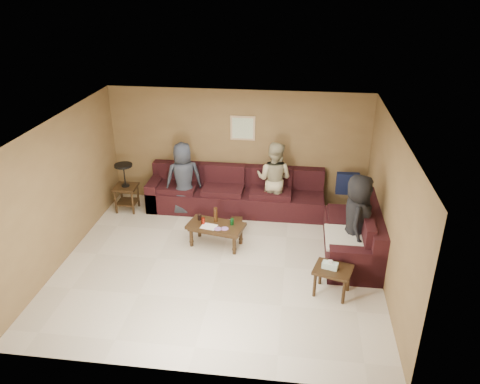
{
  "coord_description": "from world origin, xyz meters",
  "views": [
    {
      "loc": [
        1.23,
        -6.81,
        4.66
      ],
      "look_at": [
        0.25,
        0.85,
        1.0
      ],
      "focal_mm": 35.0,
      "sensor_mm": 36.0,
      "label": 1
    }
  ],
  "objects_px": {
    "sectional_sofa": "(272,210)",
    "side_table_right": "(332,272)",
    "person_middle": "(274,179)",
    "end_table_left": "(126,186)",
    "person_left": "(184,179)",
    "coffee_table": "(216,227)",
    "waste_bin": "(237,225)",
    "person_right": "(356,219)"
  },
  "relations": [
    {
      "from": "sectional_sofa",
      "to": "person_middle",
      "type": "bearing_deg",
      "value": 90.58
    },
    {
      "from": "side_table_right",
      "to": "person_right",
      "type": "relative_size",
      "value": 0.42
    },
    {
      "from": "sectional_sofa",
      "to": "person_left",
      "type": "xyz_separation_m",
      "value": [
        -1.87,
        0.31,
        0.45
      ]
    },
    {
      "from": "side_table_right",
      "to": "person_middle",
      "type": "xyz_separation_m",
      "value": [
        -1.08,
        2.61,
        0.39
      ]
    },
    {
      "from": "end_table_left",
      "to": "sectional_sofa",
      "type": "bearing_deg",
      "value": -4.48
    },
    {
      "from": "sectional_sofa",
      "to": "person_right",
      "type": "xyz_separation_m",
      "value": [
        1.5,
        -1.12,
        0.49
      ]
    },
    {
      "from": "side_table_right",
      "to": "person_right",
      "type": "xyz_separation_m",
      "value": [
        0.42,
        1.01,
        0.41
      ]
    },
    {
      "from": "coffee_table",
      "to": "side_table_right",
      "type": "bearing_deg",
      "value": -30.48
    },
    {
      "from": "coffee_table",
      "to": "person_left",
      "type": "relative_size",
      "value": 0.72
    },
    {
      "from": "side_table_right",
      "to": "waste_bin",
      "type": "relative_size",
      "value": 2.63
    },
    {
      "from": "side_table_right",
      "to": "person_left",
      "type": "relative_size",
      "value": 0.44
    },
    {
      "from": "person_left",
      "to": "waste_bin",
      "type": "bearing_deg",
      "value": 128.4
    },
    {
      "from": "waste_bin",
      "to": "person_middle",
      "type": "xyz_separation_m",
      "value": [
        0.66,
        0.82,
        0.67
      ]
    },
    {
      "from": "sectional_sofa",
      "to": "person_left",
      "type": "relative_size",
      "value": 3.01
    },
    {
      "from": "side_table_right",
      "to": "sectional_sofa",
      "type": "bearing_deg",
      "value": 116.82
    },
    {
      "from": "person_middle",
      "to": "sectional_sofa",
      "type": "bearing_deg",
      "value": 107.13
    },
    {
      "from": "person_left",
      "to": "person_right",
      "type": "bearing_deg",
      "value": 134.17
    },
    {
      "from": "end_table_left",
      "to": "person_middle",
      "type": "relative_size",
      "value": 0.66
    },
    {
      "from": "coffee_table",
      "to": "sectional_sofa",
      "type": "bearing_deg",
      "value": 43.17
    },
    {
      "from": "end_table_left",
      "to": "person_left",
      "type": "height_order",
      "value": "person_left"
    },
    {
      "from": "sectional_sofa",
      "to": "end_table_left",
      "type": "bearing_deg",
      "value": 175.52
    },
    {
      "from": "side_table_right",
      "to": "person_right",
      "type": "distance_m",
      "value": 1.17
    },
    {
      "from": "side_table_right",
      "to": "waste_bin",
      "type": "bearing_deg",
      "value": 134.37
    },
    {
      "from": "sectional_sofa",
      "to": "waste_bin",
      "type": "distance_m",
      "value": 0.78
    },
    {
      "from": "person_right",
      "to": "person_middle",
      "type": "bearing_deg",
      "value": 51.59
    },
    {
      "from": "person_left",
      "to": "coffee_table",
      "type": "bearing_deg",
      "value": 102.85
    },
    {
      "from": "person_middle",
      "to": "side_table_right",
      "type": "bearing_deg",
      "value": 129.14
    },
    {
      "from": "coffee_table",
      "to": "person_left",
      "type": "distance_m",
      "value": 1.57
    },
    {
      "from": "coffee_table",
      "to": "side_table_right",
      "type": "height_order",
      "value": "coffee_table"
    },
    {
      "from": "coffee_table",
      "to": "person_left",
      "type": "bearing_deg",
      "value": 125.68
    },
    {
      "from": "coffee_table",
      "to": "person_middle",
      "type": "distance_m",
      "value": 1.75
    },
    {
      "from": "waste_bin",
      "to": "side_table_right",
      "type": "bearing_deg",
      "value": -45.63
    },
    {
      "from": "coffee_table",
      "to": "person_middle",
      "type": "relative_size",
      "value": 0.7
    },
    {
      "from": "waste_bin",
      "to": "person_right",
      "type": "xyz_separation_m",
      "value": [
        2.17,
        -0.77,
        0.69
      ]
    },
    {
      "from": "coffee_table",
      "to": "person_middle",
      "type": "bearing_deg",
      "value": 54.91
    },
    {
      "from": "side_table_right",
      "to": "waste_bin",
      "type": "xyz_separation_m",
      "value": [
        -1.75,
        1.78,
        -0.28
      ]
    },
    {
      "from": "sectional_sofa",
      "to": "side_table_right",
      "type": "height_order",
      "value": "sectional_sofa"
    },
    {
      "from": "end_table_left",
      "to": "side_table_right",
      "type": "height_order",
      "value": "end_table_left"
    },
    {
      "from": "coffee_table",
      "to": "waste_bin",
      "type": "bearing_deg",
      "value": 60.93
    },
    {
      "from": "end_table_left",
      "to": "person_right",
      "type": "distance_m",
      "value": 4.82
    },
    {
      "from": "waste_bin",
      "to": "coffee_table",
      "type": "bearing_deg",
      "value": -119.07
    },
    {
      "from": "side_table_right",
      "to": "person_left",
      "type": "height_order",
      "value": "person_left"
    }
  ]
}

